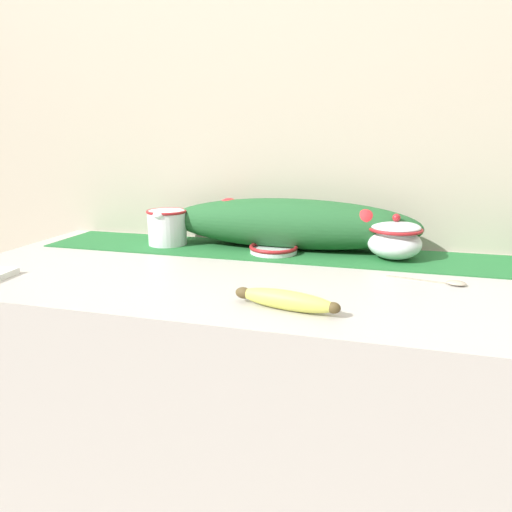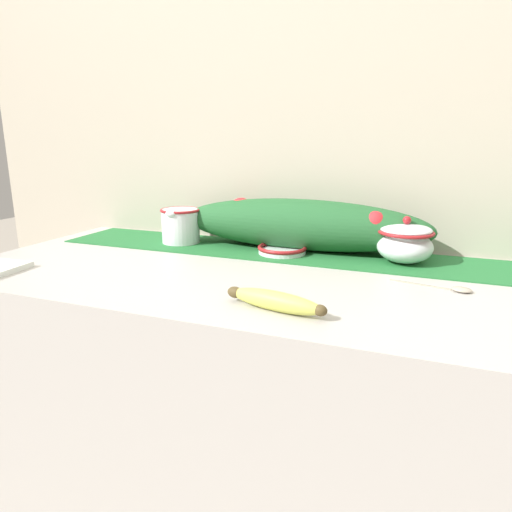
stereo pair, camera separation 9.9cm
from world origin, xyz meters
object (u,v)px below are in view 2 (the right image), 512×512
Objects in this scene: spoon at (456,289)px; sugar_bowl at (405,242)px; cream_pitcher at (181,224)px; small_dish at (282,249)px; banana at (275,301)px.

sugar_bowl is at bearing 133.65° from spoon.
cream_pitcher is 0.81× the size of spoon.
cream_pitcher reaches higher than small_dish.
spoon is (0.74, -0.18, -0.05)m from cream_pitcher.
small_dish is at bearing -176.23° from sugar_bowl.
small_dish is at bearing 106.24° from banana.
banana is (0.43, -0.42, -0.04)m from cream_pitcher.
cream_pitcher is 0.62m from sugar_bowl.
cream_pitcher is at bearing 179.91° from sugar_bowl.
cream_pitcher reaches higher than banana.
sugar_bowl reaches higher than small_dish.
banana is (0.12, -0.39, 0.00)m from small_dish.
banana is at bearing -114.82° from sugar_bowl.
sugar_bowl is at bearing 3.77° from small_dish.
cream_pitcher is 1.02× the size of small_dish.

